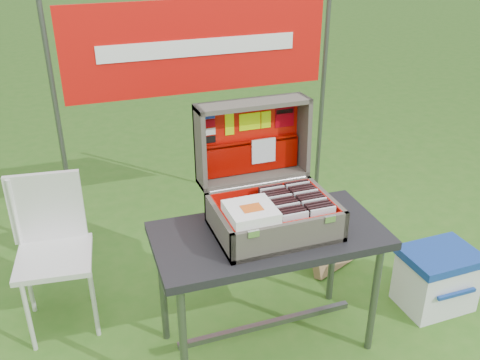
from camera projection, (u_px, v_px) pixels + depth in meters
name	position (u px, v px, depth m)	size (l,w,h in m)	color
ground	(264.00, 338.00, 2.81)	(80.00, 80.00, 0.00)	#32661B
table	(267.00, 290.00, 2.64)	(1.08, 0.54, 0.68)	black
table_top	(269.00, 236.00, 2.50)	(1.08, 0.54, 0.04)	black
table_leg_fl	(183.00, 346.00, 2.33)	(0.04, 0.04, 0.64)	#59595B
table_leg_fr	(374.00, 298.00, 2.62)	(0.04, 0.04, 0.64)	#59595B
table_leg_bl	(163.00, 289.00, 2.68)	(0.04, 0.04, 0.64)	#59595B
table_leg_br	(333.00, 252.00, 2.97)	(0.04, 0.04, 0.64)	#59595B
table_brace	(266.00, 324.00, 2.74)	(0.93, 0.03, 0.03)	#59595B
suitcase	(270.00, 173.00, 2.43)	(0.55, 0.56, 0.54)	#615C4F
suitcase_base_bottom	(274.00, 229.00, 2.49)	(0.55, 0.40, 0.02)	#615C4F
suitcase_base_wall_front	(291.00, 238.00, 2.31)	(0.55, 0.02, 0.15)	#615C4F
suitcase_base_wall_back	(259.00, 199.00, 2.62)	(0.55, 0.02, 0.15)	#615C4F
suitcase_base_wall_left	(219.00, 227.00, 2.38)	(0.02, 0.40, 0.15)	#615C4F
suitcase_base_wall_right	(326.00, 207.00, 2.55)	(0.02, 0.40, 0.15)	#615C4F
suitcase_liner_floor	(274.00, 226.00, 2.49)	(0.51, 0.35, 0.01)	red
suitcase_latch_left	(254.00, 234.00, 2.22)	(0.05, 0.01, 0.03)	silver
suitcase_latch_right	(330.00, 219.00, 2.32)	(0.05, 0.01, 0.03)	silver
suitcase_hinge	(259.00, 184.00, 2.60)	(0.02, 0.02, 0.50)	silver
suitcase_lid_back	(249.00, 137.00, 2.63)	(0.55, 0.40, 0.02)	#615C4F
suitcase_lid_rim_far	(253.00, 104.00, 2.50)	(0.55, 0.02, 0.15)	#615C4F
suitcase_lid_rim_near	(253.00, 177.00, 2.66)	(0.55, 0.02, 0.15)	#615C4F
suitcase_lid_rim_left	(200.00, 149.00, 2.50)	(0.02, 0.40, 0.15)	#615C4F
suitcase_lid_rim_right	(303.00, 134.00, 2.66)	(0.02, 0.40, 0.15)	#615C4F
suitcase_lid_liner	(250.00, 138.00, 2.62)	(0.51, 0.35, 0.01)	red
suitcase_liner_wall_front	(290.00, 234.00, 2.31)	(0.51, 0.01, 0.13)	red
suitcase_liner_wall_back	(260.00, 198.00, 2.61)	(0.51, 0.01, 0.13)	red
suitcase_liner_wall_left	(222.00, 225.00, 2.38)	(0.01, 0.35, 0.13)	red
suitcase_liner_wall_right	(323.00, 206.00, 2.54)	(0.01, 0.35, 0.13)	red
suitcase_lid_pocket	(251.00, 157.00, 2.64)	(0.49, 0.16, 0.03)	#840600
suitcase_pocket_edge	(251.00, 142.00, 2.61)	(0.48, 0.02, 0.02)	#840600
suitcase_pocket_cd	(263.00, 151.00, 2.63)	(0.12, 0.12, 0.01)	silver
lid_sticker_cc_a	(209.00, 115.00, 2.50)	(0.05, 0.03, 0.00)	#1933B2
lid_sticker_cc_b	(210.00, 124.00, 2.51)	(0.05, 0.03, 0.00)	#9C000C
lid_sticker_cc_c	(210.00, 132.00, 2.53)	(0.05, 0.03, 0.00)	white
lid_sticker_cc_d	(210.00, 140.00, 2.55)	(0.05, 0.03, 0.00)	black
lid_card_neon_tall	(230.00, 124.00, 2.55)	(0.04, 0.11, 0.00)	#B6E805
lid_card_neon_main	(250.00, 122.00, 2.58)	(0.11, 0.08, 0.00)	#B6E805
lid_card_neon_small	(266.00, 120.00, 2.61)	(0.05, 0.08, 0.00)	#B6E805
lid_sticker_band	(285.00, 117.00, 2.64)	(0.10, 0.10, 0.00)	#9C000C
lid_sticker_band_bar	(285.00, 111.00, 2.62)	(0.09, 0.02, 0.00)	black
cd_left_0	(295.00, 227.00, 2.34)	(0.12, 0.01, 0.14)	silver
cd_left_1	(293.00, 225.00, 2.36)	(0.12, 0.01, 0.14)	black
cd_left_2	(291.00, 223.00, 2.37)	(0.12, 0.01, 0.14)	black
cd_left_3	(289.00, 220.00, 2.39)	(0.12, 0.01, 0.14)	black
cd_left_4	(287.00, 218.00, 2.41)	(0.12, 0.01, 0.14)	silver
cd_left_5	(285.00, 216.00, 2.43)	(0.12, 0.01, 0.14)	black
cd_left_6	(283.00, 213.00, 2.45)	(0.12, 0.01, 0.14)	black
cd_left_7	(281.00, 211.00, 2.47)	(0.12, 0.01, 0.14)	black
cd_left_8	(279.00, 209.00, 2.48)	(0.12, 0.01, 0.14)	silver
cd_left_9	(277.00, 207.00, 2.50)	(0.12, 0.01, 0.14)	black
cd_left_10	(275.00, 205.00, 2.52)	(0.12, 0.01, 0.14)	black
cd_left_11	(274.00, 203.00, 2.54)	(0.12, 0.01, 0.14)	black
cd_left_12	(272.00, 200.00, 2.56)	(0.12, 0.01, 0.14)	silver
cd_left_13	(270.00, 198.00, 2.58)	(0.12, 0.01, 0.14)	black
cd_right_0	(322.00, 222.00, 2.38)	(0.12, 0.01, 0.14)	silver
cd_right_1	(320.00, 220.00, 2.40)	(0.12, 0.01, 0.14)	black
cd_right_2	(318.00, 217.00, 2.41)	(0.12, 0.01, 0.14)	black
cd_right_3	(316.00, 215.00, 2.43)	(0.12, 0.01, 0.14)	black
cd_right_4	(313.00, 213.00, 2.45)	(0.12, 0.01, 0.14)	silver
cd_right_5	(311.00, 211.00, 2.47)	(0.12, 0.01, 0.14)	black
cd_right_6	(309.00, 209.00, 2.49)	(0.12, 0.01, 0.14)	black
cd_right_7	(307.00, 206.00, 2.51)	(0.12, 0.01, 0.14)	black
cd_right_8	(305.00, 204.00, 2.52)	(0.12, 0.01, 0.14)	silver
cd_right_9	(303.00, 202.00, 2.54)	(0.12, 0.01, 0.14)	black
cd_right_10	(301.00, 200.00, 2.56)	(0.12, 0.01, 0.14)	black
cd_right_11	(299.00, 198.00, 2.58)	(0.12, 0.01, 0.14)	black
cd_right_12	(297.00, 196.00, 2.60)	(0.12, 0.01, 0.14)	silver
cd_right_13	(295.00, 194.00, 2.62)	(0.12, 0.01, 0.14)	black
songbook_0	(251.00, 216.00, 2.32)	(0.21, 0.21, 0.01)	white
songbook_1	(251.00, 215.00, 2.32)	(0.21, 0.21, 0.01)	white
songbook_2	(251.00, 214.00, 2.32)	(0.21, 0.21, 0.01)	white
songbook_3	(251.00, 213.00, 2.32)	(0.21, 0.21, 0.01)	white
songbook_4	(251.00, 212.00, 2.32)	(0.21, 0.21, 0.01)	white
songbook_5	(251.00, 211.00, 2.31)	(0.21, 0.21, 0.01)	white
songbook_6	(251.00, 210.00, 2.31)	(0.21, 0.21, 0.01)	white
songbook_7	(251.00, 209.00, 2.31)	(0.21, 0.21, 0.01)	white
songbook_8	(251.00, 208.00, 2.31)	(0.21, 0.21, 0.01)	white
songbook_graphic	(252.00, 208.00, 2.30)	(0.09, 0.07, 0.00)	#D85919
cooler	(436.00, 279.00, 2.99)	(0.40, 0.31, 0.35)	white
cooler_body	(436.00, 282.00, 3.00)	(0.38, 0.29, 0.31)	white
cooler_lid	(441.00, 256.00, 2.92)	(0.40, 0.31, 0.05)	navy
cooler_handle	(457.00, 294.00, 2.84)	(0.24, 0.02, 0.02)	navy
chair	(54.00, 260.00, 2.74)	(0.37, 0.41, 0.82)	silver
chair_seat	(54.00, 258.00, 2.74)	(0.37, 0.37, 0.03)	silver
chair_backrest	(47.00, 207.00, 2.80)	(0.37, 0.03, 0.39)	silver
chair_leg_fl	(29.00, 317.00, 2.65)	(0.02, 0.02, 0.42)	silver
chair_leg_fr	(94.00, 303.00, 2.75)	(0.02, 0.02, 0.42)	silver
chair_leg_bl	(28.00, 280.00, 2.92)	(0.02, 0.02, 0.42)	silver
chair_leg_br	(88.00, 269.00, 3.01)	(0.02, 0.02, 0.42)	silver
chair_upright_left	(15.00, 214.00, 2.75)	(0.02, 0.02, 0.39)	silver
chair_upright_right	(78.00, 204.00, 2.85)	(0.02, 0.02, 0.39)	silver
cardboard_box	(332.00, 241.00, 3.31)	(0.35, 0.05, 0.37)	#98754A
banner_post_left	(60.00, 135.00, 3.11)	(0.03, 0.03, 1.70)	#59595B
banner_post_right	(322.00, 104.00, 3.62)	(0.03, 0.03, 1.70)	#59595B
banner	(199.00, 47.00, 3.15)	(1.60, 0.01, 0.55)	red
banner_text	(200.00, 47.00, 3.14)	(1.20, 0.00, 0.10)	white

